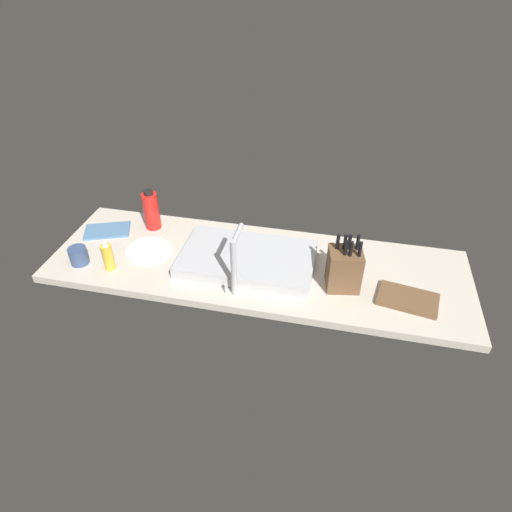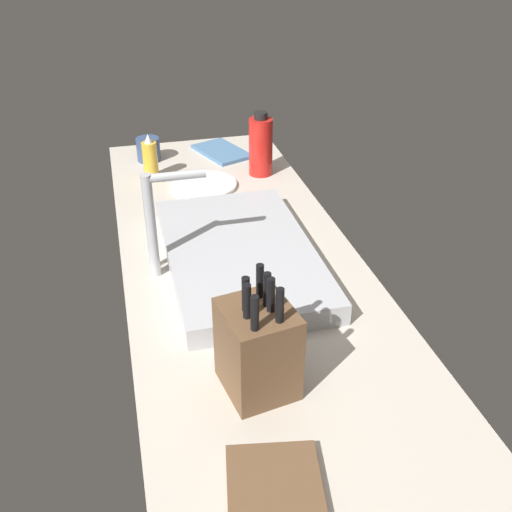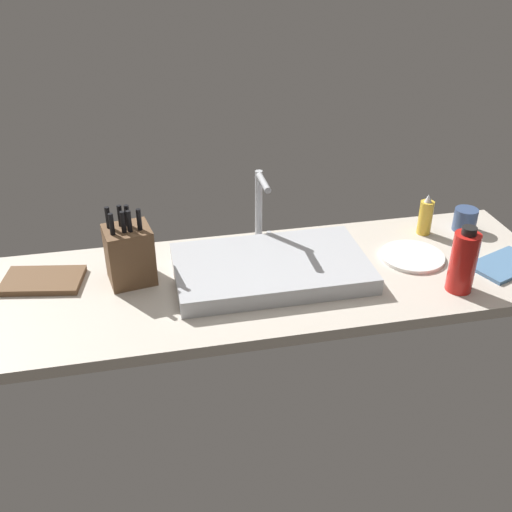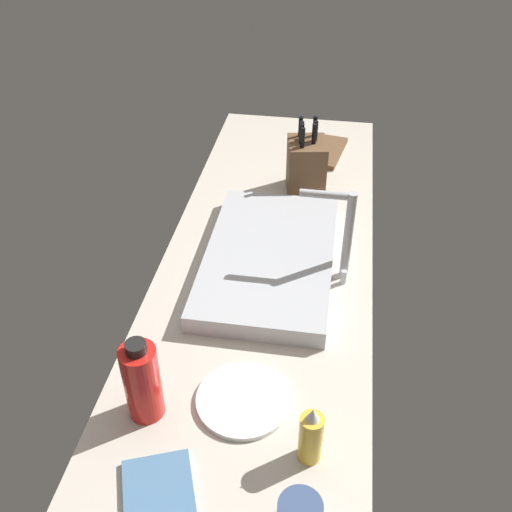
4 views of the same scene
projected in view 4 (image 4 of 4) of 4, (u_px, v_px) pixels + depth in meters
The scene contains 9 objects.
countertop_slab at pixel (268, 262), 165.47cm from camera, with size 183.80×58.57×3.50cm, color beige.
sink_basin at pixel (269, 258), 159.64cm from camera, with size 58.24×34.49×5.20cm, color #B7BABF.
faucet at pixel (342, 228), 148.87cm from camera, with size 5.50×14.33×25.91cm.
knife_block at pixel (306, 165), 187.10cm from camera, with size 15.00×14.00×23.91cm.
cutting_board at pixel (322, 151), 212.03cm from camera, with size 23.16×14.40×1.80cm, color brown.
soap_bottle at pixel (311, 436), 110.65cm from camera, with size 4.70×4.70×14.64cm.
water_bottle at pixel (142, 381), 117.21cm from camera, with size 7.60×7.60×20.51cm.
dinner_plate at pixel (243, 399), 124.61cm from camera, with size 20.40×20.40×1.20cm, color white.
dish_towel at pixel (160, 507), 105.71cm from camera, with size 21.17×12.96×1.20cm, color teal.
Camera 4 is at (127.91, 16.83, 105.45)cm, focal length 40.78 mm.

